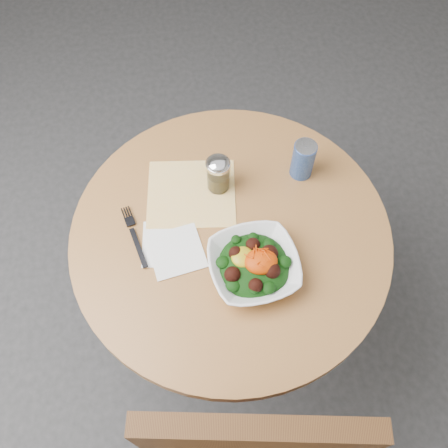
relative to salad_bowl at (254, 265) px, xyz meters
name	(u,v)px	position (x,y,z in m)	size (l,w,h in m)	color
ground	(229,319)	(-0.04, 0.13, -0.78)	(6.00, 6.00, 0.00)	#2E2E30
table	(230,262)	(-0.04, 0.13, -0.23)	(0.90, 0.90, 0.75)	black
cloth_napkin	(191,193)	(-0.13, 0.27, -0.03)	(0.25, 0.23, 0.00)	#F8A10D
paper_napkins	(172,247)	(-0.21, 0.10, -0.03)	(0.18, 0.19, 0.00)	white
salad_bowl	(254,265)	(0.00, 0.00, 0.00)	(0.26, 0.26, 0.09)	white
fork	(134,234)	(-0.31, 0.15, -0.03)	(0.06, 0.20, 0.00)	black
spice_shaker	(218,174)	(-0.05, 0.28, 0.03)	(0.07, 0.07, 0.12)	silver
beverage_can	(303,160)	(0.20, 0.29, 0.03)	(0.07, 0.07, 0.13)	navy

